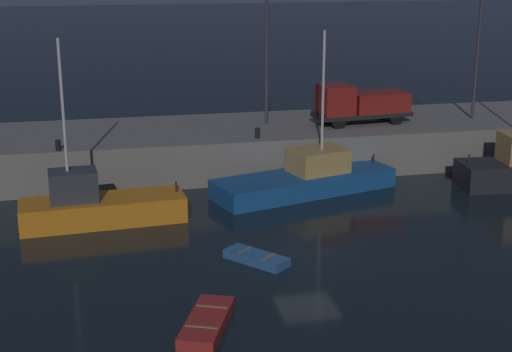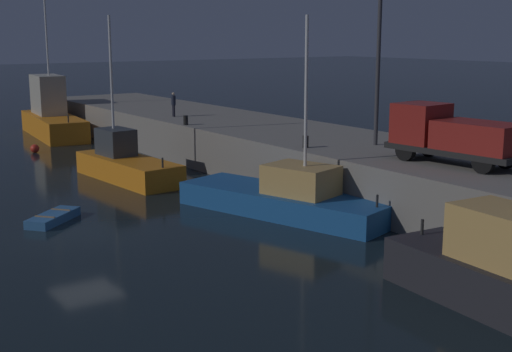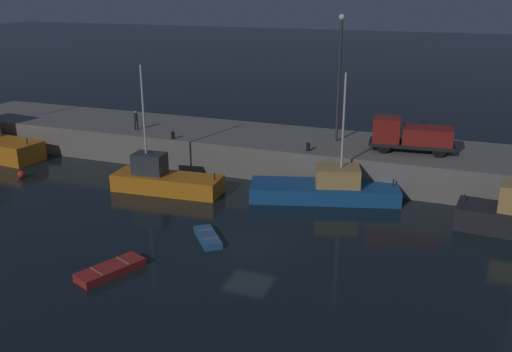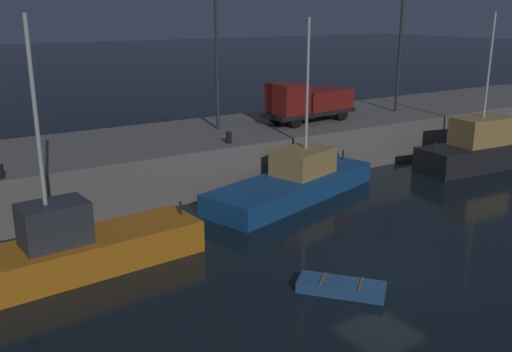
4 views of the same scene
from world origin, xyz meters
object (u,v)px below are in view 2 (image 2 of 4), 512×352
at_px(utility_truck, 452,135).
at_px(bollard_west, 186,120).
at_px(mooring_buoy_near, 35,149).
at_px(fishing_boat_blue, 126,164).
at_px(dockworker, 174,103).
at_px(lamp_post_west, 379,33).
at_px(fishing_boat_orange, 52,115).
at_px(dinghy_orange_near, 53,218).
at_px(fishing_trawler_red, 288,198).
at_px(bollard_central, 306,142).

bearing_deg(utility_truck, bollard_west, -170.74).
distance_m(mooring_buoy_near, bollard_west, 11.58).
relative_size(fishing_boat_blue, dockworker, 5.51).
bearing_deg(lamp_post_west, mooring_buoy_near, -155.20).
distance_m(lamp_post_west, bollard_west, 13.49).
height_order(fishing_boat_orange, bollard_west, fishing_boat_orange).
relative_size(mooring_buoy_near, bollard_west, 1.02).
height_order(fishing_boat_blue, utility_truck, fishing_boat_blue).
bearing_deg(fishing_boat_blue, bollard_west, 111.28).
bearing_deg(utility_truck, dinghy_orange_near, -123.86).
xyz_separation_m(fishing_boat_blue, dockworker, (-6.01, 6.17, 2.46)).
height_order(fishing_trawler_red, bollard_west, fishing_trawler_red).
bearing_deg(mooring_buoy_near, fishing_boat_orange, 152.93).
bearing_deg(fishing_trawler_red, dockworker, 168.04).
distance_m(fishing_trawler_red, fishing_boat_orange, 29.52).
bearing_deg(dinghy_orange_near, fishing_boat_blue, 135.46).
xyz_separation_m(dockworker, bollard_central, (14.80, -0.92, -0.61)).
xyz_separation_m(fishing_trawler_red, dinghy_orange_near, (-4.63, -8.77, -0.57)).
bearing_deg(mooring_buoy_near, lamp_post_west, 24.80).
relative_size(mooring_buoy_near, bollard_central, 1.00).
height_order(fishing_boat_blue, mooring_buoy_near, fishing_boat_blue).
bearing_deg(fishing_trawler_red, dinghy_orange_near, -117.81).
height_order(fishing_boat_orange, mooring_buoy_near, fishing_boat_orange).
bearing_deg(bollard_central, lamp_post_west, 69.29).
bearing_deg(fishing_trawler_red, bollard_central, 128.48).
bearing_deg(bollard_central, utility_truck, 19.01).
bearing_deg(bollard_west, mooring_buoy_near, -147.59).
bearing_deg(bollard_west, fishing_boat_blue, -68.72).
height_order(utility_truck, dockworker, utility_truck).
height_order(mooring_buoy_near, lamp_post_west, lamp_post_west).
relative_size(fishing_trawler_red, dockworker, 6.52).
height_order(dinghy_orange_near, dockworker, dockworker).
xyz_separation_m(fishing_boat_orange, utility_truck, (34.10, 5.22, 2.06)).
xyz_separation_m(fishing_boat_orange, lamp_post_west, (28.65, 6.24, 6.19)).
distance_m(fishing_trawler_red, bollard_west, 13.08).
xyz_separation_m(fishing_boat_blue, utility_truck, (15.50, 7.56, 2.78)).
height_order(fishing_trawler_red, fishing_boat_blue, fishing_boat_blue).
distance_m(fishing_boat_orange, mooring_buoy_near, 8.18).
bearing_deg(bollard_central, fishing_trawler_red, -51.52).
bearing_deg(bollard_west, lamp_post_west, 17.92).
bearing_deg(utility_truck, bollard_central, -160.99).
xyz_separation_m(fishing_boat_orange, mooring_buoy_near, (7.19, -3.68, -1.28)).
distance_m(dockworker, bollard_west, 4.45).
height_order(dockworker, bollard_west, dockworker).
distance_m(fishing_trawler_red, fishing_boat_blue, 11.21).
distance_m(lamp_post_west, bollard_central, 6.19).
bearing_deg(lamp_post_west, dinghy_orange_near, -104.32).
distance_m(fishing_boat_orange, utility_truck, 34.56).
distance_m(fishing_trawler_red, dinghy_orange_near, 9.93).
bearing_deg(mooring_buoy_near, dockworker, 54.31).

